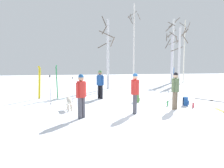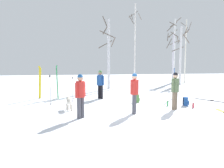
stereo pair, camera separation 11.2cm
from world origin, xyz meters
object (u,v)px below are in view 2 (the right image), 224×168
ski_pair_planted_1 (40,82)px  backpack_2 (186,101)px  person_1 (100,83)px  birch_tree_1 (135,43)px  person_3 (175,88)px  birch_tree_4 (174,49)px  ski_poles_1 (73,89)px  birch_tree_5 (185,50)px  backpack_0 (137,98)px  person_2 (134,91)px  person_0 (80,93)px  water_bottle_0 (193,106)px  dog (69,102)px  birch_tree_0 (108,52)px  ski_pair_planted_2 (57,82)px  birch_tree_2 (173,56)px  ski_poles_0 (50,89)px  ski_pair_lying_0 (211,101)px  water_bottle_1 (168,104)px  birch_tree_3 (181,54)px  ski_pair_planted_0 (174,83)px

ski_pair_planted_1 → backpack_2: ski_pair_planted_1 is taller
person_1 → birch_tree_1: bearing=61.0°
person_3 → birch_tree_4: (6.13, 12.54, 2.76)m
ski_poles_1 → birch_tree_5: (11.83, 9.39, 2.79)m
ski_poles_1 → backpack_0: (3.45, -0.59, -0.53)m
person_3 → birch_tree_5: 14.12m
person_2 → birch_tree_1: bearing=74.2°
person_0 → water_bottle_0: person_0 is taller
person_0 → backpack_0: 4.16m
dog → birch_tree_0: 8.43m
ski_pair_planted_1 → birch_tree_4: bearing=33.5°
backpack_2 → birch_tree_0: (-2.83, 7.47, 2.85)m
backpack_2 → ski_pair_planted_2: bearing=154.2°
birch_tree_2 → water_bottle_0: bearing=-111.4°
birch_tree_0 → ski_poles_0: bearing=-122.4°
ski_pair_lying_0 → backpack_0: backpack_0 is taller
water_bottle_0 → water_bottle_1: size_ratio=0.91×
backpack_0 → ski_poles_0: bearing=179.5°
person_2 → water_bottle_0: 3.24m
ski_poles_0 → birch_tree_4: birch_tree_4 is taller
person_3 → ski_pair_lying_0: person_3 is taller
dog → birch_tree_2: 15.03m
birch_tree_2 → ski_poles_0: bearing=-140.0°
ski_poles_1 → person_3: bearing=-28.3°
dog → backpack_0: dog is taller
water_bottle_0 → birch_tree_1: (0.20, 10.99, 4.04)m
person_2 → backpack_0: 2.62m
ski_pair_planted_2 → water_bottle_1: bearing=-29.1°
birch_tree_2 → ski_pair_planted_1: bearing=-148.8°
backpack_2 → birch_tree_4: birch_tree_4 is taller
person_0 → water_bottle_0: (5.32, 0.92, -0.86)m
ski_poles_0 → water_bottle_1: (5.79, -1.26, -0.69)m
person_0 → birch_tree_1: 13.50m
birch_tree_1 → birch_tree_4: size_ratio=1.10×
birch_tree_2 → person_0: bearing=-128.6°
ski_pair_planted_1 → birch_tree_4: birch_tree_4 is taller
backpack_0 → water_bottle_1: (1.24, -1.22, -0.09)m
birch_tree_1 → backpack_2: bearing=-91.5°
ski_poles_1 → birch_tree_5: 15.36m
ski_pair_lying_0 → ski_poles_0: 8.93m
ski_poles_0 → birch_tree_4: bearing=41.6°
ski_poles_0 → birch_tree_3: bearing=36.5°
water_bottle_0 → birch_tree_0: bearing=110.0°
backpack_0 → birch_tree_0: 6.86m
water_bottle_0 → birch_tree_5: 13.71m
water_bottle_0 → backpack_2: bearing=98.6°
ski_pair_lying_0 → birch_tree_0: birch_tree_0 is taller
ski_poles_0 → backpack_0: ski_poles_0 is taller
ski_poles_1 → ski_poles_0: bearing=-153.3°
ski_pair_planted_0 → backpack_2: (-0.41, -2.15, -0.72)m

